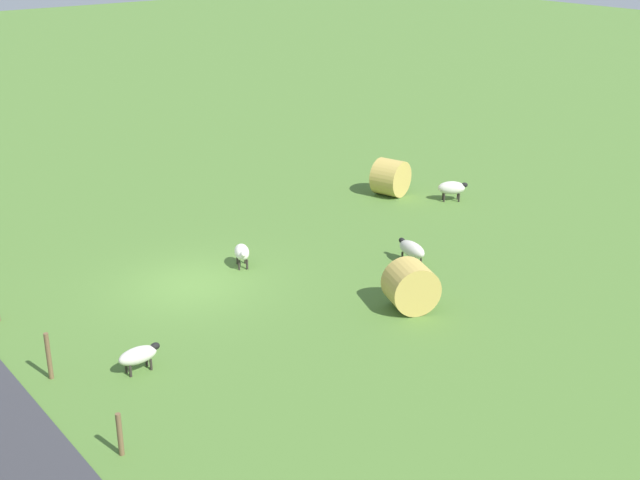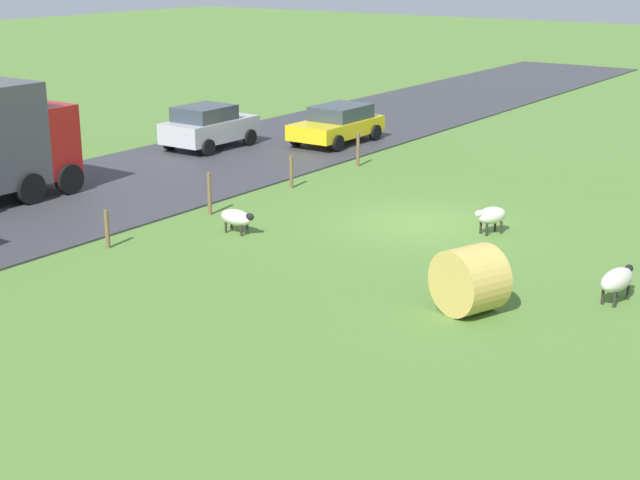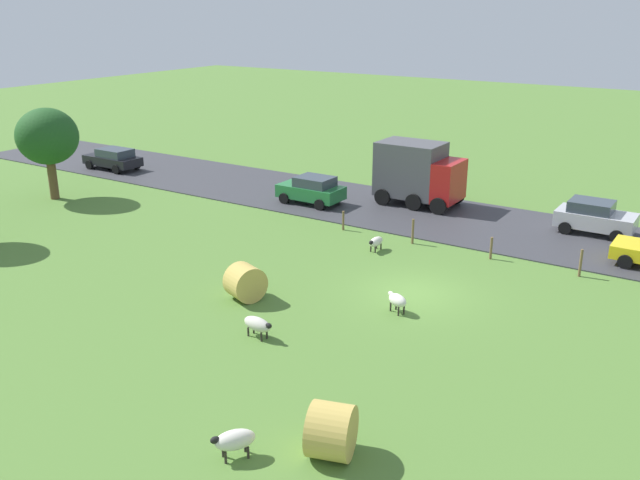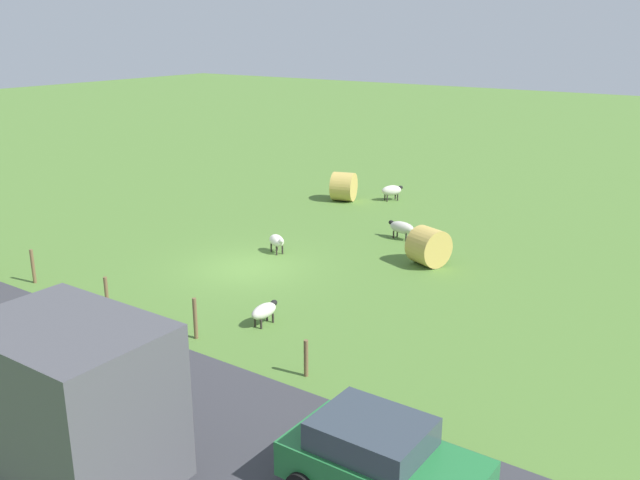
# 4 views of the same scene
# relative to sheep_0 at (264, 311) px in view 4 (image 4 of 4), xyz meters

# --- Properties ---
(ground_plane) EXTENTS (160.00, 160.00, 0.00)m
(ground_plane) POSITION_rel_sheep_0_xyz_m (-3.66, -3.77, -0.45)
(ground_plane) COLOR #517A33
(sheep_0) EXTENTS (1.14, 0.45, 0.67)m
(sheep_0) POSITION_rel_sheep_0_xyz_m (0.00, 0.00, 0.00)
(sheep_0) COLOR silver
(sheep_0) RESTS_ON ground_plane
(sheep_2) EXTENTS (0.82, 1.05, 0.75)m
(sheep_2) POSITION_rel_sheep_0_xyz_m (-5.71, -4.02, 0.06)
(sheep_2) COLOR silver
(sheep_2) RESTS_ON ground_plane
(sheep_3) EXTENTS (1.19, 1.08, 0.81)m
(sheep_3) POSITION_rel_sheep_0_xyz_m (-16.03, -4.51, 0.09)
(sheep_3) COLOR silver
(sheep_3) RESTS_ON ground_plane
(sheep_5) EXTENTS (0.65, 1.33, 0.77)m
(sheep_5) POSITION_rel_sheep_0_xyz_m (-10.27, -0.81, 0.06)
(sheep_5) COLOR beige
(sheep_5) RESTS_ON ground_plane
(hay_bale_0) EXTENTS (1.76, 1.54, 1.46)m
(hay_bale_0) POSITION_rel_sheep_0_xyz_m (-7.89, 1.64, 0.28)
(hay_bale_0) COLOR tan
(hay_bale_0) RESTS_ON ground_plane
(hay_bale_1) EXTENTS (1.75, 1.50, 1.49)m
(hay_bale_1) POSITION_rel_sheep_0_xyz_m (-14.58, -6.57, 0.30)
(hay_bale_1) COLOR tan
(hay_bale_1) RESTS_ON ground_plane
(fence_post_0) EXTENTS (0.12, 0.12, 1.24)m
(fence_post_0) POSITION_rel_sheep_0_xyz_m (1.91, -9.02, 0.17)
(fence_post_0) COLOR brown
(fence_post_0) RESTS_ON ground_plane
(fence_post_1) EXTENTS (0.12, 0.12, 1.07)m
(fence_post_1) POSITION_rel_sheep_0_xyz_m (1.91, -5.03, 0.08)
(fence_post_1) COLOR brown
(fence_post_1) RESTS_ON ground_plane
(fence_post_2) EXTENTS (0.12, 0.12, 1.27)m
(fence_post_2) POSITION_rel_sheep_0_xyz_m (1.91, -1.03, 0.18)
(fence_post_2) COLOR brown
(fence_post_2) RESTS_ON ground_plane
(fence_post_3) EXTENTS (0.12, 0.12, 1.03)m
(fence_post_3) POSITION_rel_sheep_0_xyz_m (1.91, 2.97, 0.06)
(fence_post_3) COLOR brown
(fence_post_3) RESTS_ON ground_plane
(truck_0) EXTENTS (2.89, 4.85, 3.62)m
(truck_0) POSITION_rel_sheep_0_xyz_m (8.35, 1.79, 1.51)
(truck_0) COLOR #B21919
(truck_0) RESTS_ON road_strip
(car_1) EXTENTS (2.14, 3.83, 1.63)m
(car_1) POSITION_rel_sheep_0_xyz_m (5.11, 7.06, 0.45)
(car_1) COLOR #237238
(car_1) RESTS_ON road_strip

